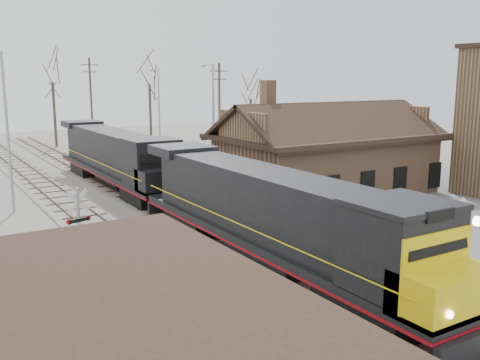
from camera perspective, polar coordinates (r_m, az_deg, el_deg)
The scene contains 18 objects.
ground at distance 22.14m, azimuth 5.64°, elevation -10.51°, with size 140.00×140.00×0.00m, color gray.
road at distance 22.13m, azimuth 5.64°, elevation -10.47°, with size 60.00×9.00×0.03m, color slate.
parking_lot at distance 37.59m, azimuth 24.16°, elevation -2.45°, with size 22.00×26.00×0.03m, color slate.
track_main at distance 34.71m, azimuth -9.50°, elevation -2.60°, with size 3.40×90.00×0.24m.
track_siding at distance 33.34m, azimuth -16.69°, elevation -3.47°, with size 3.40×90.00×0.24m.
depot at distance 37.94m, azimuth 9.20°, elevation 2.16°, with size 15.20×9.31×7.90m.
locomotive_lead at distance 22.34m, azimuth 3.89°, elevation -4.07°, with size 2.95×19.74×4.38m.
locomotive_trailing at distance 40.02m, azimuth -12.97°, elevation 2.31°, with size 2.95×19.74×4.15m.
crossbuck_near at distance 19.33m, azimuth 21.30°, elevation -8.17°, with size 1.20×0.38×4.26m.
crossbuck_far at distance 22.55m, azimuth -16.74°, elevation -5.73°, with size 1.05×0.38×3.77m.
streetlight_a at distance 34.73m, azimuth -23.65°, elevation 5.44°, with size 0.25×2.04×9.56m.
streetlight_b at distance 42.38m, azimuth -2.95°, elevation 6.86°, with size 0.25×2.04×9.15m.
streetlight_c at distance 53.41m, azimuth -8.67°, elevation 7.46°, with size 0.25×2.04×8.95m.
utility_pole_b at distance 65.20m, azimuth -15.59°, elevation 8.11°, with size 2.00×0.24×10.33m.
utility_pole_c at distance 54.65m, azimuth -2.21°, elevation 7.62°, with size 2.00×0.24×9.52m.
tree_c at distance 66.24m, azimuth -19.44°, elevation 10.93°, with size 5.07×5.07×12.43m.
tree_d at distance 62.95m, azimuth -9.67°, elevation 11.11°, with size 4.88×4.88×11.95m.
tree_e at distance 63.83m, azimuth 1.15°, elevation 9.48°, with size 3.75×3.75×9.19m.
Camera 1 is at (-12.57, -16.35, 8.03)m, focal length 40.00 mm.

